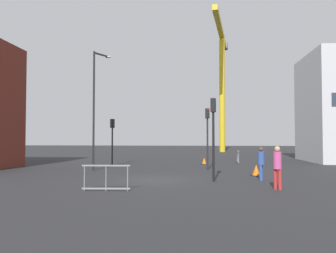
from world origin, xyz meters
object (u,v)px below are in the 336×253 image
object	(u,v)px
traffic_light_median	(112,134)
pedestrian_walking	(261,161)
traffic_light_verge	(207,129)
construction_crane	(222,69)
streetlamp_tall	(96,101)
traffic_light_crosswalk	(213,126)
traffic_cone_on_verge	(204,161)
traffic_cone_orange	(256,171)
pedestrian_waiting	(277,164)

from	to	relation	value
traffic_light_median	pedestrian_walking	size ratio (longest dim) A/B	2.15
traffic_light_verge	pedestrian_walking	size ratio (longest dim) A/B	2.48
traffic_light_median	construction_crane	bearing A→B (deg)	69.30
pedestrian_walking	streetlamp_tall	bearing A→B (deg)	155.75
traffic_light_crosswalk	traffic_light_verge	xyz separation A→B (m)	(-0.18, 6.44, 0.04)
construction_crane	traffic_light_median	world-z (taller)	construction_crane
traffic_cone_on_verge	traffic_light_crosswalk	bearing A→B (deg)	-88.08
streetlamp_tall	traffic_light_crosswalk	xyz separation A→B (m)	(7.90, -5.28, -1.92)
pedestrian_walking	traffic_cone_on_verge	distance (m)	11.02
pedestrian_walking	traffic_cone_on_verge	size ratio (longest dim) A/B	3.15
traffic_light_verge	pedestrian_walking	world-z (taller)	traffic_light_verge
traffic_light_crosswalk	traffic_cone_orange	bearing A→B (deg)	47.94
traffic_light_verge	traffic_light_median	size ratio (longest dim) A/B	1.15
traffic_cone_on_verge	traffic_light_median	bearing A→B (deg)	-160.89
traffic_light_median	traffic_cone_orange	distance (m)	11.98
streetlamp_tall	traffic_light_crosswalk	bearing A→B (deg)	-33.74
streetlamp_tall	traffic_cone_orange	world-z (taller)	streetlamp_tall
traffic_light_verge	traffic_cone_orange	xyz separation A→B (m)	(2.75, -3.60, -2.56)
streetlamp_tall	traffic_light_median	size ratio (longest dim) A/B	2.21
pedestrian_waiting	construction_crane	bearing A→B (deg)	89.91
traffic_light_median	pedestrian_walking	bearing A→B (deg)	-38.74
traffic_light_crosswalk	traffic_cone_on_verge	distance (m)	11.52
construction_crane	traffic_cone_on_verge	distance (m)	28.14
traffic_light_median	pedestrian_walking	xyz separation A→B (m)	(10.10, -8.10, -1.50)
traffic_light_crosswalk	pedestrian_waiting	bearing A→B (deg)	-42.89
traffic_cone_on_verge	construction_crane	bearing A→B (deg)	82.98
streetlamp_tall	traffic_cone_orange	size ratio (longest dim) A/B	12.86
traffic_cone_orange	traffic_cone_on_verge	world-z (taller)	traffic_cone_orange
traffic_light_median	traffic_cone_orange	xyz separation A→B (m)	(10.21, -5.87, -2.21)
traffic_cone_orange	traffic_light_crosswalk	bearing A→B (deg)	-132.06
traffic_light_median	traffic_cone_on_verge	bearing A→B (deg)	19.11
traffic_light_median	traffic_cone_orange	world-z (taller)	traffic_light_median
traffic_light_crosswalk	traffic_light_median	xyz separation A→B (m)	(-7.64, 8.71, -0.31)
construction_crane	pedestrian_waiting	world-z (taller)	construction_crane
traffic_cone_on_verge	pedestrian_walking	bearing A→B (deg)	-75.01
pedestrian_walking	traffic_cone_orange	distance (m)	2.35
traffic_light_median	traffic_cone_on_verge	world-z (taller)	traffic_light_median
traffic_light_crosswalk	construction_crane	bearing A→B (deg)	85.76
traffic_light_crosswalk	traffic_light_verge	world-z (taller)	traffic_light_verge
construction_crane	streetlamp_tall	world-z (taller)	construction_crane
traffic_light_crosswalk	traffic_light_median	distance (m)	11.59
construction_crane	pedestrian_walking	xyz separation A→B (m)	(-0.21, -35.39, -12.25)
traffic_light_crosswalk	traffic_light_verge	bearing A→B (deg)	91.59
construction_crane	pedestrian_waiting	size ratio (longest dim) A/B	10.41
traffic_cone_orange	streetlamp_tall	bearing A→B (deg)	166.92
streetlamp_tall	traffic_light_verge	size ratio (longest dim) A/B	1.92
construction_crane	traffic_light_crosswalk	bearing A→B (deg)	-94.24
traffic_light_verge	traffic_light_median	xyz separation A→B (m)	(-7.46, 2.27, -0.35)
streetlamp_tall	traffic_light_median	world-z (taller)	streetlamp_tall
pedestrian_walking	traffic_cone_on_verge	bearing A→B (deg)	104.99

